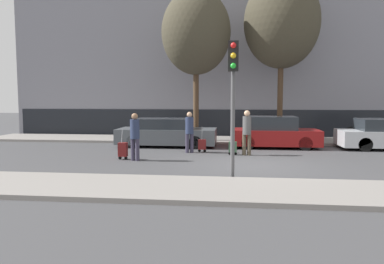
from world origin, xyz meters
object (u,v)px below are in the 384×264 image
Objects in this scene: parked_car_1 at (274,133)px; trolley_left at (123,150)px; pedestrian_left at (135,134)px; pedestrian_right at (247,130)px; bare_tree_down_street at (196,33)px; parked_car_0 at (166,133)px; parked_bicycle at (362,134)px; trolley_right at (233,147)px; pedestrian_center at (190,130)px; traffic_light at (233,82)px; bare_tree_near_crossing at (282,22)px; trolley_center at (202,144)px.

parked_car_1 is 7.15m from trolley_left.
pedestrian_right is (4.08, 1.75, 0.04)m from pedestrian_left.
bare_tree_down_street is (-2.45, 4.04, 4.51)m from pedestrian_right.
pedestrian_right is 0.24× the size of bare_tree_down_street.
pedestrian_right reaches higher than parked_car_0.
trolley_left is at bearing -149.50° from parked_bicycle.
pedestrian_right is 0.89m from trolley_right.
trolley_left is (-0.91, -3.90, -0.26)m from parked_car_0.
parked_car_1 is 4.18m from pedestrian_center.
trolley_left is (-0.52, 0.19, -0.61)m from pedestrian_left.
pedestrian_center is (-3.65, -2.02, 0.30)m from parked_car_1.
pedestrian_center is 5.81m from bare_tree_down_street.
traffic_light reaches higher than parked_car_0.
bare_tree_near_crossing is at bearing -156.50° from pedestrian_center.
bare_tree_near_crossing is (3.66, 4.02, 5.73)m from trolley_center.
bare_tree_down_street is at bearing -171.55° from bare_tree_near_crossing.
trolley_left is 0.16× the size of bare_tree_down_street.
bare_tree_down_street is at bearing 68.98° from trolley_left.
parked_bicycle is at bearing 55.06° from traffic_light.
parked_car_0 is at bearing 114.41° from traffic_light.
trolley_right is 7.91m from parked_bicycle.
trolley_center reaches higher than trolley_right.
parked_car_1 reaches higher than trolley_left.
traffic_light is at bearing -124.94° from parked_bicycle.
parked_car_1 is at bearing -154.98° from parked_bicycle.
parked_car_1 is at bearing 58.02° from pedestrian_left.
bare_tree_down_street reaches higher than trolley_center.
pedestrian_left is at bearing -153.36° from trolley_right.
trolley_left is 0.69× the size of pedestrian_center.
bare_tree_near_crossing is at bearing 71.26° from pedestrian_right.
bare_tree_down_street reaches higher than parked_car_0.
traffic_light is 9.28m from bare_tree_down_street.
trolley_left is at bearing -158.62° from trolley_right.
traffic_light reaches higher than pedestrian_center.
pedestrian_left reaches higher than trolley_right.
parked_car_0 is 3.91m from trolley_right.
bare_tree_down_street reaches higher than pedestrian_left.
pedestrian_center is at bearing 71.65° from pedestrian_left.
pedestrian_left is at bearing -141.88° from parked_car_1.
bare_tree_near_crossing reaches higher than pedestrian_right.
parked_bicycle reaches higher than trolley_center.
bare_tree_down_street reaches higher than parked_car_1.
parked_car_0 is 0.56× the size of bare_tree_near_crossing.
bare_tree_near_crossing is at bearing 44.17° from trolley_left.
trolley_center is at bearing 162.90° from pedestrian_right.
parked_bicycle is (9.58, 2.27, -0.14)m from parked_car_0.
pedestrian_right is at bearing -141.91° from parked_bicycle.
traffic_light is (1.30, -5.24, 2.39)m from trolley_center.
pedestrian_center is 0.23× the size of bare_tree_down_street.
pedestrian_center reaches higher than trolley_right.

